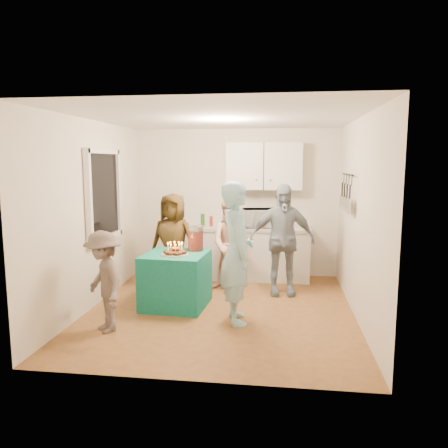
# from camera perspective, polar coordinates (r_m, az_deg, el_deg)

# --- Properties ---
(floor) EXTENTS (4.00, 4.00, 0.00)m
(floor) POSITION_cam_1_polar(r_m,az_deg,el_deg) (6.16, -0.43, -11.13)
(floor) COLOR brown
(floor) RESTS_ON ground
(ceiling) EXTENTS (4.00, 4.00, 0.00)m
(ceiling) POSITION_cam_1_polar(r_m,az_deg,el_deg) (5.84, -0.46, 13.74)
(ceiling) COLOR white
(ceiling) RESTS_ON floor
(back_wall) EXTENTS (3.60, 3.60, 0.00)m
(back_wall) POSITION_cam_1_polar(r_m,az_deg,el_deg) (7.83, 1.57, 2.80)
(back_wall) COLOR silver
(back_wall) RESTS_ON floor
(left_wall) EXTENTS (4.00, 4.00, 0.00)m
(left_wall) POSITION_cam_1_polar(r_m,az_deg,el_deg) (6.36, -16.74, 1.19)
(left_wall) COLOR silver
(left_wall) RESTS_ON floor
(right_wall) EXTENTS (4.00, 4.00, 0.00)m
(right_wall) POSITION_cam_1_polar(r_m,az_deg,el_deg) (5.89, 17.19, 0.64)
(right_wall) COLOR silver
(right_wall) RESTS_ON floor
(window_night) EXTENTS (0.04, 1.00, 1.20)m
(window_night) POSITION_cam_1_polar(r_m,az_deg,el_deg) (6.59, -15.53, 3.67)
(window_night) COLOR black
(window_night) RESTS_ON left_wall
(counter) EXTENTS (2.20, 0.58, 0.86)m
(counter) POSITION_cam_1_polar(r_m,az_deg,el_deg) (7.65, 2.81, -3.94)
(counter) COLOR white
(counter) RESTS_ON floor
(countertop) EXTENTS (2.24, 0.62, 0.05)m
(countertop) POSITION_cam_1_polar(r_m,az_deg,el_deg) (7.57, 2.83, -0.57)
(countertop) COLOR beige
(countertop) RESTS_ON counter
(upper_cabinet) EXTENTS (1.30, 0.30, 0.80)m
(upper_cabinet) POSITION_cam_1_polar(r_m,az_deg,el_deg) (7.61, 5.25, 7.51)
(upper_cabinet) COLOR white
(upper_cabinet) RESTS_ON back_wall
(pot_rack) EXTENTS (0.12, 1.00, 0.60)m
(pot_rack) POSITION_cam_1_polar(r_m,az_deg,el_deg) (6.53, 15.58, 4.06)
(pot_rack) COLOR black
(pot_rack) RESTS_ON right_wall
(microwave) EXTENTS (0.64, 0.50, 0.32)m
(microwave) POSITION_cam_1_polar(r_m,az_deg,el_deg) (7.52, 4.68, 0.78)
(microwave) COLOR white
(microwave) RESTS_ON countertop
(party_table) EXTENTS (0.91, 0.91, 0.76)m
(party_table) POSITION_cam_1_polar(r_m,az_deg,el_deg) (6.24, -6.30, -7.26)
(party_table) COLOR #117260
(party_table) RESTS_ON floor
(donut_cake) EXTENTS (0.38, 0.38, 0.18)m
(donut_cake) POSITION_cam_1_polar(r_m,az_deg,el_deg) (6.05, -6.42, -3.17)
(donut_cake) COLOR #381C0C
(donut_cake) RESTS_ON party_table
(punch_jar) EXTENTS (0.22, 0.22, 0.34)m
(punch_jar) POSITION_cam_1_polar(r_m,az_deg,el_deg) (6.29, -3.71, -1.95)
(punch_jar) COLOR #B11B0E
(punch_jar) RESTS_ON party_table
(man_birthday) EXTENTS (0.58, 0.74, 1.79)m
(man_birthday) POSITION_cam_1_polar(r_m,az_deg,el_deg) (5.50, 1.66, -3.78)
(man_birthday) COLOR #A0D5E9
(man_birthday) RESTS_ON floor
(woman_back_left) EXTENTS (0.83, 0.61, 1.54)m
(woman_back_left) POSITION_cam_1_polar(r_m,az_deg,el_deg) (6.93, -6.64, -2.38)
(woman_back_left) COLOR brown
(woman_back_left) RESTS_ON floor
(woman_back_center) EXTENTS (0.73, 0.58, 1.46)m
(woman_back_center) POSITION_cam_1_polar(r_m,az_deg,el_deg) (6.90, 1.09, -2.73)
(woman_back_center) COLOR #EB967A
(woman_back_center) RESTS_ON floor
(woman_back_right) EXTENTS (1.04, 0.53, 1.70)m
(woman_back_right) POSITION_cam_1_polar(r_m,az_deg,el_deg) (6.71, 7.56, -2.05)
(woman_back_right) COLOR #0F2135
(woman_back_right) RESTS_ON floor
(child_near_left) EXTENTS (0.87, 0.90, 1.23)m
(child_near_left) POSITION_cam_1_polar(r_m,az_deg,el_deg) (5.44, -15.42, -7.26)
(child_near_left) COLOR #584B47
(child_near_left) RESTS_ON floor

